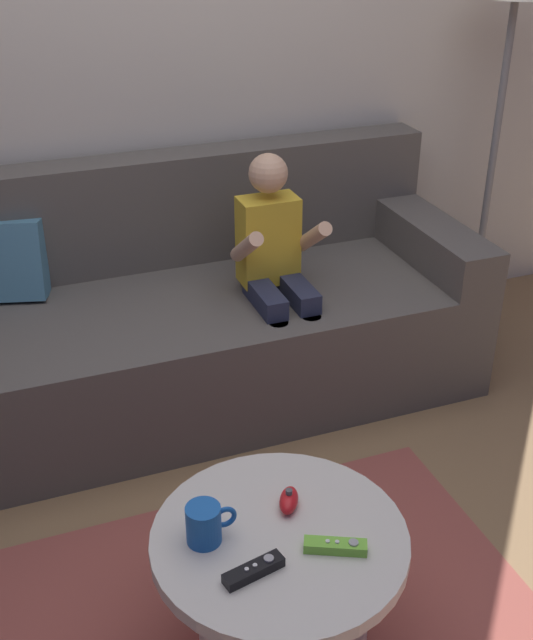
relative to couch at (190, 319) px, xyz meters
name	(u,v)px	position (x,y,z in m)	size (l,w,h in m)	color
ground_plane	(305,598)	(-0.01, -1.10, -0.30)	(8.05, 8.05, 0.00)	olive
wall_back	(145,30)	(-0.01, 0.39, 0.95)	(4.02, 0.05, 2.50)	beige
couch	(190,319)	(0.00, 0.00, 0.00)	(2.04, 0.80, 0.84)	#56514C
person_seated_on_couch	(277,269)	(0.27, -0.18, 0.24)	(0.29, 0.35, 0.92)	#282D47
coffee_table	(278,555)	(-0.14, -1.24, 0.04)	(0.59, 0.59, 0.41)	beige
game_remote_black_near_edge	(254,570)	(-0.24, -1.34, 0.12)	(0.14, 0.06, 0.03)	black
nunchuk_red	(289,500)	(-0.09, -1.17, 0.13)	(0.08, 0.10, 0.05)	red
game_remote_lime_far_corner	(336,546)	(-0.04, -1.33, 0.12)	(0.14, 0.09, 0.03)	#72C638
coffee_mug	(205,524)	(-0.30, -1.20, 0.16)	(0.12, 0.08, 0.10)	#1959B2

